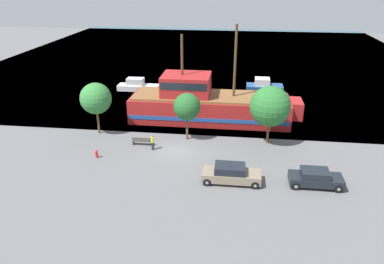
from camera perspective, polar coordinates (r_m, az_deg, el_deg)
The scene contains 13 objects.
ground_plane at distance 35.76m, azimuth -2.30°, elevation -2.93°, with size 160.00×160.00×0.00m, color #5B5B5E.
water_surface at distance 77.45m, azimuth 3.04°, elevation 11.48°, with size 80.00×80.00×0.00m, color #33566B.
pirate_ship at distance 42.69m, azimuth 2.33°, elevation 4.30°, with size 19.14×5.40×10.79m.
moored_boat_dockside at distance 54.81m, azimuth -8.26°, elevation 6.99°, with size 5.94×1.91×1.75m.
moored_boat_outer at distance 54.09m, azimuth 10.91°, elevation 6.73°, with size 5.05×2.46×2.03m.
parked_car_curb_front at distance 31.43m, azimuth 18.29°, elevation -6.68°, with size 4.16×1.85×1.41m.
parked_car_curb_mid at distance 30.53m, azimuth 5.96°, elevation -6.36°, with size 4.70×1.90×1.52m.
fire_hydrant at distance 35.44m, azimuth -14.33°, elevation -3.20°, with size 0.42×0.25×0.76m.
bench_promenade_east at distance 37.07m, azimuth -7.58°, elevation -1.37°, with size 1.96×0.45×0.85m.
pedestrian_walking_near at distance 35.88m, azimuth -6.02°, elevation -1.56°, with size 0.32×0.32×1.57m.
tree_row_east at distance 39.61m, azimuth -14.45°, elevation 4.95°, with size 3.23×3.23×5.44m.
tree_row_mideast at distance 37.02m, azimuth -0.76°, elevation 3.88°, with size 2.71×2.71×4.85m.
tree_row_midwest at distance 36.75m, azimuth 11.81°, elevation 3.84°, with size 3.95×3.95×5.84m.
Camera 1 is at (5.39, -31.64, 15.77)m, focal length 35.00 mm.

